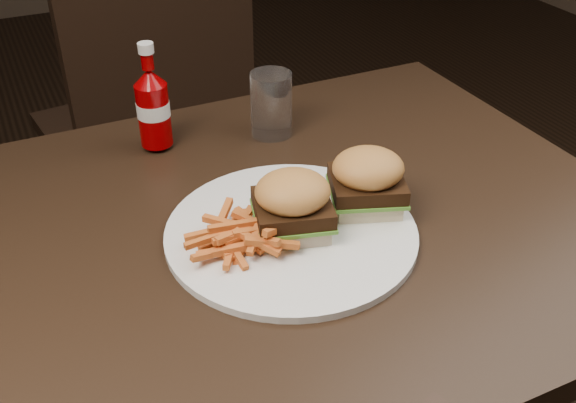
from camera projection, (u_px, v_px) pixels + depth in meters
name	position (u px, v px, depth m)	size (l,w,h in m)	color
dining_table	(221.00, 247.00, 0.93)	(1.20, 0.80, 0.04)	black
chair_far	(142.00, 133.00, 1.84)	(0.48, 0.48, 0.05)	black
plate	(291.00, 232.00, 0.92)	(0.34, 0.34, 0.01)	white
sandwich_half_a	(293.00, 224.00, 0.91)	(0.09, 0.08, 0.02)	beige
sandwich_half_b	(366.00, 200.00, 0.96)	(0.09, 0.08, 0.02)	beige
fries_pile	(244.00, 234.00, 0.87)	(0.12, 0.12, 0.05)	#D75926
ketchup_bottle	(154.00, 115.00, 1.09)	(0.05, 0.05, 0.11)	#860002
tumbler	(271.00, 104.00, 1.14)	(0.07, 0.07, 0.11)	white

